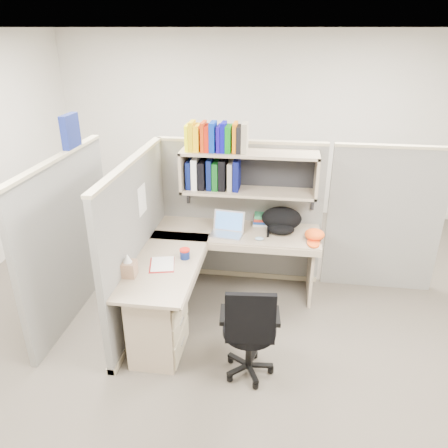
% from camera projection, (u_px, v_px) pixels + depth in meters
% --- Properties ---
extents(ground, '(6.00, 6.00, 0.00)m').
position_uv_depth(ground, '(230.00, 320.00, 4.40)').
color(ground, '#3B352D').
rests_on(ground, ground).
extents(room_shell, '(6.00, 6.00, 6.00)m').
position_uv_depth(room_shell, '(231.00, 165.00, 3.74)').
color(room_shell, beige).
rests_on(room_shell, ground).
extents(cubicle, '(3.79, 1.84, 1.95)m').
position_uv_depth(cubicle, '(200.00, 218.00, 4.48)').
color(cubicle, '#62625D').
rests_on(cubicle, ground).
extents(desk, '(1.74, 1.75, 0.73)m').
position_uv_depth(desk, '(182.00, 296.00, 4.02)').
color(desk, gray).
rests_on(desk, ground).
extents(laptop, '(0.36, 0.36, 0.23)m').
position_uv_depth(laptop, '(226.00, 225.00, 4.48)').
color(laptop, '#BBBABF').
rests_on(laptop, desk).
extents(backpack, '(0.49, 0.43, 0.25)m').
position_uv_depth(backpack, '(281.00, 220.00, 4.56)').
color(backpack, black).
rests_on(backpack, desk).
extents(orange_cap, '(0.23, 0.26, 0.11)m').
position_uv_depth(orange_cap, '(315.00, 235.00, 4.42)').
color(orange_cap, '#EB5014').
rests_on(orange_cap, desk).
extents(snack_canister, '(0.10, 0.10, 0.10)m').
position_uv_depth(snack_canister, '(185.00, 254.00, 4.06)').
color(snack_canister, navy).
rests_on(snack_canister, desk).
extents(tissue_box, '(0.14, 0.14, 0.21)m').
position_uv_depth(tissue_box, '(128.00, 265.00, 3.75)').
color(tissue_box, '#9F785A').
rests_on(tissue_box, desk).
extents(mouse, '(0.10, 0.08, 0.03)m').
position_uv_depth(mouse, '(259.00, 239.00, 4.42)').
color(mouse, '#8DAFC8').
rests_on(mouse, desk).
extents(paper_cup, '(0.09, 0.09, 0.11)m').
position_uv_depth(paper_cup, '(231.00, 222.00, 4.71)').
color(paper_cup, white).
rests_on(paper_cup, desk).
extents(book_stack, '(0.18, 0.24, 0.11)m').
position_uv_depth(book_stack, '(261.00, 218.00, 4.79)').
color(book_stack, gray).
rests_on(book_stack, desk).
extents(loose_paper, '(0.26, 0.31, 0.00)m').
position_uv_depth(loose_paper, '(163.00, 264.00, 3.98)').
color(loose_paper, white).
rests_on(loose_paper, desk).
extents(task_chair, '(0.50, 0.46, 0.93)m').
position_uv_depth(task_chair, '(249.00, 345.00, 3.57)').
color(task_chair, black).
rests_on(task_chair, ground).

